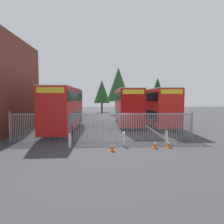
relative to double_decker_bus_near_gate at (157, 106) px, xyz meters
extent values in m
plane|color=#3D3D42|center=(-5.70, -0.69, -2.42)|extent=(100.00, 100.00, 0.00)
cylinder|color=gray|center=(-13.80, -8.69, -1.32)|extent=(0.06, 0.06, 2.20)
cylinder|color=gray|center=(-13.66, -8.69, -1.32)|extent=(0.06, 0.06, 2.20)
cylinder|color=gray|center=(-13.53, -8.69, -1.32)|extent=(0.06, 0.06, 2.20)
cylinder|color=gray|center=(-13.39, -8.69, -1.32)|extent=(0.06, 0.06, 2.20)
cylinder|color=gray|center=(-13.25, -8.69, -1.32)|extent=(0.06, 0.06, 2.20)
cylinder|color=gray|center=(-13.11, -8.69, -1.32)|extent=(0.06, 0.06, 2.20)
cylinder|color=gray|center=(-12.97, -8.69, -1.32)|extent=(0.06, 0.06, 2.20)
cylinder|color=gray|center=(-12.83, -8.69, -1.32)|extent=(0.06, 0.06, 2.20)
cylinder|color=gray|center=(-12.69, -8.69, -1.32)|extent=(0.06, 0.06, 2.20)
cylinder|color=gray|center=(-12.55, -8.69, -1.32)|extent=(0.06, 0.06, 2.20)
cylinder|color=gray|center=(-12.41, -8.69, -1.32)|extent=(0.06, 0.06, 2.20)
cylinder|color=gray|center=(-12.27, -8.69, -1.32)|extent=(0.06, 0.06, 2.20)
cylinder|color=gray|center=(-12.13, -8.69, -1.32)|extent=(0.06, 0.06, 2.20)
cylinder|color=gray|center=(-11.99, -8.69, -1.32)|extent=(0.06, 0.06, 2.20)
cylinder|color=gray|center=(-11.85, -8.69, -1.32)|extent=(0.06, 0.06, 2.20)
cylinder|color=gray|center=(-11.71, -8.69, -1.32)|extent=(0.06, 0.06, 2.20)
cylinder|color=gray|center=(-11.57, -8.69, -1.32)|extent=(0.06, 0.06, 2.20)
cylinder|color=gray|center=(-11.43, -8.69, -1.32)|extent=(0.06, 0.06, 2.20)
cylinder|color=gray|center=(-11.29, -8.69, -1.32)|extent=(0.06, 0.06, 2.20)
cylinder|color=gray|center=(-11.15, -8.69, -1.32)|extent=(0.06, 0.06, 2.20)
cylinder|color=gray|center=(-11.01, -8.69, -1.32)|extent=(0.06, 0.06, 2.20)
cylinder|color=gray|center=(-10.87, -8.69, -1.32)|extent=(0.06, 0.06, 2.20)
cylinder|color=gray|center=(-10.73, -8.69, -1.32)|extent=(0.06, 0.06, 2.20)
cylinder|color=gray|center=(-10.59, -8.69, -1.32)|extent=(0.06, 0.06, 2.20)
cylinder|color=gray|center=(-10.45, -8.69, -1.32)|extent=(0.06, 0.06, 2.20)
cylinder|color=gray|center=(-10.31, -8.69, -1.32)|extent=(0.06, 0.06, 2.20)
cylinder|color=gray|center=(-10.17, -8.69, -1.32)|extent=(0.06, 0.06, 2.20)
cylinder|color=gray|center=(-10.03, -8.69, -1.32)|extent=(0.06, 0.06, 2.20)
cylinder|color=gray|center=(-9.89, -8.69, -1.32)|extent=(0.06, 0.06, 2.20)
cylinder|color=gray|center=(-9.76, -8.69, -1.32)|extent=(0.06, 0.06, 2.20)
cylinder|color=gray|center=(-9.62, -8.69, -1.32)|extent=(0.06, 0.06, 2.20)
cylinder|color=gray|center=(-9.48, -8.69, -1.32)|extent=(0.06, 0.06, 2.20)
cylinder|color=gray|center=(-9.34, -8.69, -1.32)|extent=(0.06, 0.06, 2.20)
cylinder|color=gray|center=(-9.20, -8.69, -1.32)|extent=(0.06, 0.06, 2.20)
cylinder|color=gray|center=(-9.06, -8.69, -1.32)|extent=(0.06, 0.06, 2.20)
cylinder|color=gray|center=(-8.92, -8.69, -1.32)|extent=(0.06, 0.06, 2.20)
cylinder|color=gray|center=(-8.78, -8.69, -1.32)|extent=(0.06, 0.06, 2.20)
cylinder|color=gray|center=(-8.64, -8.69, -1.32)|extent=(0.06, 0.06, 2.20)
cylinder|color=gray|center=(-8.50, -8.69, -1.32)|extent=(0.06, 0.06, 2.20)
cylinder|color=gray|center=(-8.36, -8.69, -1.32)|extent=(0.06, 0.06, 2.20)
cylinder|color=gray|center=(-8.22, -8.69, -1.32)|extent=(0.06, 0.06, 2.20)
cylinder|color=gray|center=(-8.08, -8.69, -1.32)|extent=(0.06, 0.06, 2.20)
cylinder|color=gray|center=(-7.94, -8.69, -1.32)|extent=(0.06, 0.06, 2.20)
cylinder|color=gray|center=(-7.80, -8.69, -1.32)|extent=(0.06, 0.06, 2.20)
cylinder|color=gray|center=(-7.66, -8.69, -1.32)|extent=(0.06, 0.06, 2.20)
cylinder|color=gray|center=(-7.52, -8.69, -1.32)|extent=(0.06, 0.06, 2.20)
cylinder|color=gray|center=(-7.38, -8.69, -1.32)|extent=(0.06, 0.06, 2.20)
cylinder|color=gray|center=(-7.24, -8.69, -1.32)|extent=(0.06, 0.06, 2.20)
cylinder|color=gray|center=(-7.10, -8.69, -1.32)|extent=(0.06, 0.06, 2.20)
cylinder|color=gray|center=(-6.96, -8.69, -1.32)|extent=(0.06, 0.06, 2.20)
cylinder|color=gray|center=(-6.82, -8.69, -1.32)|extent=(0.06, 0.06, 2.20)
cylinder|color=gray|center=(-6.68, -8.69, -1.32)|extent=(0.06, 0.06, 2.20)
cylinder|color=gray|center=(-6.54, -8.69, -1.32)|extent=(0.06, 0.06, 2.20)
cylinder|color=gray|center=(-6.40, -8.69, -1.32)|extent=(0.06, 0.06, 2.20)
cylinder|color=gray|center=(-6.26, -8.69, -1.32)|extent=(0.06, 0.06, 2.20)
cylinder|color=gray|center=(-6.13, -8.69, -1.32)|extent=(0.06, 0.06, 2.20)
cylinder|color=gray|center=(-5.99, -8.69, -1.32)|extent=(0.06, 0.06, 2.20)
cylinder|color=gray|center=(-5.85, -8.69, -1.32)|extent=(0.06, 0.06, 2.20)
cylinder|color=gray|center=(-5.71, -8.69, -1.32)|extent=(0.06, 0.06, 2.20)
cylinder|color=gray|center=(-5.57, -8.69, -1.32)|extent=(0.06, 0.06, 2.20)
cylinder|color=gray|center=(-5.43, -8.69, -1.32)|extent=(0.06, 0.06, 2.20)
cylinder|color=gray|center=(-5.29, -8.69, -1.32)|extent=(0.06, 0.06, 2.20)
cylinder|color=gray|center=(-5.15, -8.69, -1.32)|extent=(0.06, 0.06, 2.20)
cylinder|color=gray|center=(-5.01, -8.69, -1.32)|extent=(0.06, 0.06, 2.20)
cylinder|color=gray|center=(-4.87, -8.69, -1.32)|extent=(0.06, 0.06, 2.20)
cylinder|color=gray|center=(-4.73, -8.69, -1.32)|extent=(0.06, 0.06, 2.20)
cylinder|color=gray|center=(-4.59, -8.69, -1.32)|extent=(0.06, 0.06, 2.20)
cylinder|color=gray|center=(-4.45, -8.69, -1.32)|extent=(0.06, 0.06, 2.20)
cylinder|color=gray|center=(-4.31, -8.69, -1.32)|extent=(0.06, 0.06, 2.20)
cylinder|color=gray|center=(-4.17, -8.69, -1.32)|extent=(0.06, 0.06, 2.20)
cylinder|color=gray|center=(-4.03, -8.69, -1.32)|extent=(0.06, 0.06, 2.20)
cylinder|color=gray|center=(-3.89, -8.69, -1.32)|extent=(0.06, 0.06, 2.20)
cylinder|color=gray|center=(-3.75, -8.69, -1.32)|extent=(0.06, 0.06, 2.20)
cylinder|color=gray|center=(-3.61, -8.69, -1.32)|extent=(0.06, 0.06, 2.20)
cylinder|color=gray|center=(-3.47, -8.69, -1.32)|extent=(0.06, 0.06, 2.20)
cylinder|color=gray|center=(-3.33, -8.69, -1.32)|extent=(0.06, 0.06, 2.20)
cylinder|color=gray|center=(-3.19, -8.69, -1.32)|extent=(0.06, 0.06, 2.20)
cylinder|color=gray|center=(-3.05, -8.69, -1.32)|extent=(0.06, 0.06, 2.20)
cylinder|color=gray|center=(-2.91, -8.69, -1.32)|extent=(0.06, 0.06, 2.20)
cylinder|color=gray|center=(-2.77, -8.69, -1.32)|extent=(0.06, 0.06, 2.20)
cylinder|color=gray|center=(-2.63, -8.69, -1.32)|extent=(0.06, 0.06, 2.20)
cylinder|color=gray|center=(-2.50, -8.69, -1.32)|extent=(0.06, 0.06, 2.20)
cylinder|color=gray|center=(-2.36, -8.69, -1.32)|extent=(0.06, 0.06, 2.20)
cylinder|color=gray|center=(-2.22, -8.69, -1.32)|extent=(0.06, 0.06, 2.20)
cylinder|color=gray|center=(-2.08, -8.69, -1.32)|extent=(0.06, 0.06, 2.20)
cylinder|color=gray|center=(-1.94, -8.69, -1.32)|extent=(0.06, 0.06, 2.20)
cylinder|color=gray|center=(-1.80, -8.69, -1.32)|extent=(0.06, 0.06, 2.20)
cylinder|color=gray|center=(-1.66, -8.69, -1.32)|extent=(0.06, 0.06, 2.20)
cylinder|color=gray|center=(-1.52, -8.69, -1.32)|extent=(0.06, 0.06, 2.20)
cylinder|color=gray|center=(-1.38, -8.69, -1.32)|extent=(0.06, 0.06, 2.20)
cylinder|color=gray|center=(-1.24, -8.69, -1.32)|extent=(0.06, 0.06, 2.20)
cylinder|color=gray|center=(-1.10, -8.69, -1.32)|extent=(0.06, 0.06, 2.20)
cylinder|color=gray|center=(-0.96, -8.69, -1.32)|extent=(0.06, 0.06, 2.20)
cylinder|color=gray|center=(-0.82, -8.69, -1.32)|extent=(0.06, 0.06, 2.20)
cylinder|color=gray|center=(-0.68, -8.69, -1.32)|extent=(0.06, 0.06, 2.20)
cylinder|color=gray|center=(-0.54, -8.69, -1.32)|extent=(0.06, 0.06, 2.20)
cylinder|color=gray|center=(-0.40, -8.69, -1.32)|extent=(0.06, 0.06, 2.20)
cylinder|color=gray|center=(-0.26, -8.69, -1.32)|extent=(0.06, 0.06, 2.20)
cylinder|color=gray|center=(-0.12, -8.69, -1.32)|extent=(0.06, 0.06, 2.20)
cylinder|color=gray|center=(0.02, -8.69, -1.32)|extent=(0.06, 0.06, 2.20)
cylinder|color=gray|center=(0.16, -8.69, -1.32)|extent=(0.06, 0.06, 2.20)
cylinder|color=gray|center=(0.30, -8.69, -1.32)|extent=(0.06, 0.06, 2.20)
cylinder|color=gray|center=(0.44, -8.69, -1.32)|extent=(0.06, 0.06, 2.20)
cylinder|color=gray|center=(0.58, -8.69, -1.32)|extent=(0.06, 0.06, 2.20)
cylinder|color=gray|center=(-6.61, -8.69, -0.30)|extent=(14.38, 0.07, 0.07)
cylinder|color=gray|center=(-13.80, -8.69, -1.25)|extent=(0.14, 0.14, 2.35)
cylinder|color=gray|center=(0.58, -8.69, -1.25)|extent=(0.14, 0.14, 2.35)
cube|color=red|center=(0.00, 0.01, -0.07)|extent=(2.50, 10.80, 4.00)
cube|color=black|center=(0.00, 0.01, -0.87)|extent=(2.54, 10.37, 0.90)
cube|color=black|center=(0.00, 0.01, 1.13)|extent=(2.54, 10.37, 0.90)
cube|color=yellow|center=(0.00, -5.34, 1.58)|extent=(2.12, 0.12, 0.44)
cube|color=silver|center=(0.00, 0.01, 1.96)|extent=(2.50, 10.80, 0.08)
cylinder|color=black|center=(-1.10, -3.34, -1.90)|extent=(0.30, 1.04, 1.04)
cylinder|color=black|center=(1.10, -3.34, -1.90)|extent=(0.30, 1.04, 1.04)
cylinder|color=black|center=(-1.10, 2.98, -1.90)|extent=(0.30, 1.04, 1.04)
cylinder|color=black|center=(1.10, 2.98, -1.90)|extent=(0.30, 1.04, 1.04)
cube|color=red|center=(-10.60, -3.41, -0.07)|extent=(2.50, 10.80, 4.00)
cube|color=black|center=(-10.60, -3.41, -0.87)|extent=(2.54, 10.37, 0.90)
cube|color=black|center=(-10.60, -3.41, 1.13)|extent=(2.54, 10.37, 0.90)
cube|color=yellow|center=(-10.60, -8.76, 1.58)|extent=(2.12, 0.12, 0.44)
cube|color=silver|center=(-10.60, -3.41, 1.96)|extent=(2.50, 10.80, 0.08)
cylinder|color=black|center=(-11.70, -6.76, -1.90)|extent=(0.30, 1.04, 1.04)
cylinder|color=black|center=(-9.50, -6.76, -1.90)|extent=(0.30, 1.04, 1.04)
cylinder|color=black|center=(-11.70, -0.44, -1.90)|extent=(0.30, 1.04, 1.04)
cylinder|color=black|center=(-9.50, -0.44, -1.90)|extent=(0.30, 1.04, 1.04)
cube|color=#B70C0C|center=(-3.59, 0.68, -0.07)|extent=(2.50, 10.80, 4.00)
cube|color=black|center=(-3.59, 0.68, -0.87)|extent=(2.54, 10.37, 0.90)
cube|color=black|center=(-3.59, 0.68, 1.13)|extent=(2.54, 10.37, 0.90)
cube|color=yellow|center=(-3.59, -4.67, 1.58)|extent=(2.12, 0.12, 0.44)
cube|color=silver|center=(-3.59, 0.68, 1.96)|extent=(2.50, 10.80, 0.08)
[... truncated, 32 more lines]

